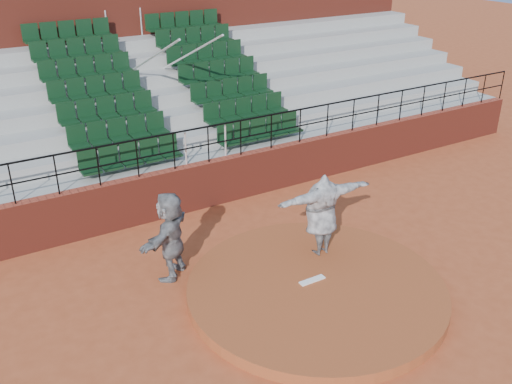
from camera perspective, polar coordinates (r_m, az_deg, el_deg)
ground at (r=12.46m, az=6.00°, el=-10.10°), size 90.00×90.00×0.00m
pitchers_mound at (r=12.38m, az=6.03°, el=-9.63°), size 5.50×5.50×0.25m
pitching_rubber at (r=12.40m, az=5.64°, el=-8.77°), size 0.60×0.15×0.03m
boundary_wall at (r=15.85m, az=-4.64°, el=0.88°), size 24.00×0.30×1.30m
wall_railing at (r=15.33m, az=-4.82°, el=5.58°), size 24.04×0.05×1.03m
seating_deck at (r=18.70m, az=-9.79°, el=7.05°), size 24.00×5.97×4.63m
press_box_facade at (r=21.84m, az=-14.22°, el=15.03°), size 24.00×3.00×7.10m
pitcher at (r=12.95m, az=6.58°, el=-2.24°), size 2.44×0.72×1.97m
fielder at (r=12.61m, az=-8.55°, el=-4.29°), size 1.81×1.70×2.03m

